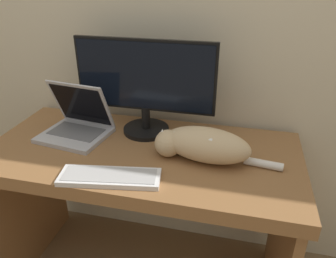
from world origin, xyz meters
TOP-DOWN VIEW (x-y plane):
  - wall_back at (0.00, 0.70)m, footprint 6.40×0.06m
  - desk at (0.00, 0.32)m, footprint 1.36×0.64m
  - monitor at (-0.03, 0.49)m, footprint 0.64×0.22m
  - laptop at (-0.33, 0.38)m, footprint 0.32×0.29m
  - external_keyboard at (-0.05, 0.08)m, footprint 0.39×0.18m
  - cat at (0.26, 0.30)m, footprint 0.52×0.20m
  - small_toy at (0.34, 0.47)m, footprint 0.04×0.04m

SIDE VIEW (x-z plane):
  - desk at x=0.00m, z-range 0.21..0.99m
  - external_keyboard at x=-0.05m, z-range 0.77..0.79m
  - small_toy at x=0.34m, z-range 0.77..0.81m
  - laptop at x=-0.33m, z-range 0.70..0.95m
  - cat at x=0.26m, z-range 0.77..0.91m
  - monitor at x=-0.03m, z-range 0.79..1.23m
  - wall_back at x=0.00m, z-range 0.00..2.60m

